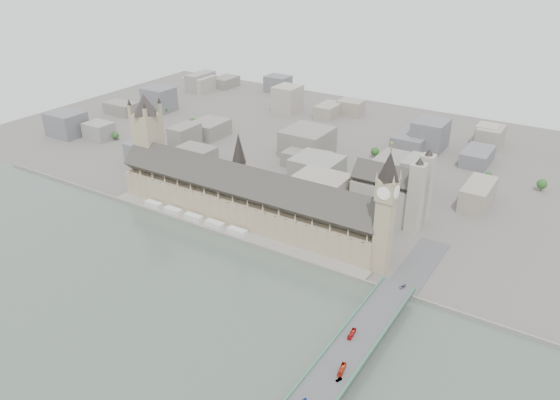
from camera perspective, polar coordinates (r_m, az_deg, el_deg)
The scene contains 19 objects.
ground at distance 493.07m, azimuth -4.93°, elevation -3.01°, with size 900.00×900.00×0.00m, color #595651.
river_thames at distance 397.52m, azimuth -19.60°, elevation -12.75°, with size 600.00×600.00×0.00m, color #4B5950.
embankment_wall at distance 482.09m, azimuth -6.00°, elevation -3.59°, with size 600.00×1.50×3.00m, color gray.
river_terrace at distance 487.43m, azimuth -5.46°, elevation -3.27°, with size 270.00×15.00×2.00m, color gray.
terrace_tents at distance 509.12m, azimuth -9.03°, elevation -1.75°, with size 118.00×7.00×4.00m.
palace_of_westminster at distance 496.51m, azimuth -3.67°, elevation 0.21°, with size 265.00×40.73×55.44m.
elizabeth_tower at distance 412.72m, azimuth 11.01°, elevation -0.46°, with size 17.00×17.00×107.50m.
victoria_tower at distance 563.27m, azimuth -13.61°, elevation 6.32°, with size 30.00×30.00×100.00m.
central_tower at distance 492.34m, azimuth -4.31°, elevation 4.44°, with size 13.00×13.00×48.00m.
westminster_bridge at distance 359.93m, azimuth 7.99°, elevation -14.84°, with size 25.00×325.00×10.25m, color #474749.
bridge_parapets at distance 326.16m, azimuth 4.57°, elevation -18.55°, with size 25.00×235.00×1.15m, color #3C6D54, non-canonical shape.
westminster_abbey at distance 509.09m, azimuth 11.58°, elevation 0.68°, with size 68.00×36.00×64.00m.
city_skyline_inland at distance 679.09m, azimuth 7.51°, elevation 7.01°, with size 720.00×360.00×38.00m, color gray, non-canonical shape.
park_trees at distance 537.95m, azimuth -2.01°, elevation 0.60°, with size 110.00×30.00×15.00m, color #1F4518, non-canonical shape.
red_bus_north at distance 357.96m, azimuth 7.52°, elevation -13.69°, with size 2.46×10.50×2.93m, color red.
red_bus_south at distance 333.52m, azimuth 6.48°, elevation -17.19°, with size 2.57×10.98×3.06m, color red.
car_blue at distance 316.57m, azimuth 2.46°, elevation -20.18°, with size 1.64×4.07×1.39m, color navy.
car_silver at distance 328.78m, azimuth 6.17°, elevation -18.16°, with size 1.42×4.07×1.34m, color gray.
car_approach at distance 406.37m, azimuth 12.67°, elevation -8.82°, with size 2.30×5.66×1.64m, color gray.
Camera 1 is at (263.79, -340.37, 240.17)m, focal length 35.00 mm.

